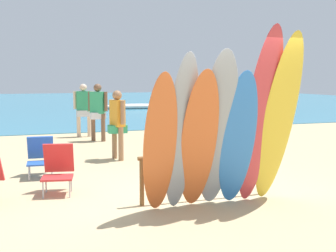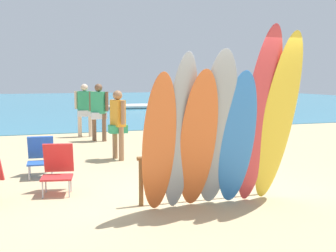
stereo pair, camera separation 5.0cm
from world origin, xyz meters
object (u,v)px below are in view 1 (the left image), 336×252
surfboard_orange_0 (160,144)px  beach_chair_red (58,167)px  beachgoer_near_rack (198,113)px  surfboard_rack (206,164)px  beachgoer_strolling (168,113)px  beachgoer_by_water (84,106)px  beachgoer_midbeach (117,120)px  surfboard_yellow_6 (279,120)px  surfboard_grey_1 (181,133)px  surfboard_blue_4 (238,139)px  distant_boat (136,106)px  surfboard_grey_3 (218,130)px  beach_chair_blue (40,155)px  surfboard_red_5 (260,117)px  beachgoer_photographing (98,108)px  surfboard_orange_2 (199,140)px

surfboard_orange_0 → beach_chair_red: size_ratio=2.51×
surfboard_orange_0 → beachgoer_near_rack: (2.84, 5.32, -0.05)m
surfboard_rack → beachgoer_strolling: (1.54, 6.30, 0.31)m
beach_chair_red → beachgoer_by_water: bearing=88.8°
surfboard_orange_0 → beachgoer_midbeach: (0.36, 4.32, -0.07)m
surfboard_orange_0 → surfboard_yellow_6: (1.86, -0.10, 0.29)m
surfboard_orange_0 → surfboard_yellow_6: size_ratio=0.77×
surfboard_grey_1 → surfboard_rack: bearing=34.6°
surfboard_grey_1 → beachgoer_midbeach: bearing=85.7°
beachgoer_by_water → surfboard_rack: bearing=108.5°
surfboard_orange_0 → surfboard_yellow_6: 1.89m
beach_chair_red → surfboard_blue_4: bearing=-23.9°
beach_chair_red → beachgoer_near_rack: bearing=52.3°
surfboard_rack → beach_chair_red: bearing=151.0°
surfboard_orange_0 → surfboard_grey_1: bearing=1.4°
surfboard_rack → distant_boat: (4.22, 20.00, -0.41)m
distant_boat → surfboard_yellow_6: bearing=-99.1°
beachgoer_strolling → surfboard_orange_0: bearing=-159.0°
surfboard_grey_3 → beachgoer_strolling: surfboard_grey_3 is taller
surfboard_grey_1 → beach_chair_blue: bearing=116.4°
surfboard_grey_1 → surfboard_grey_3: size_ratio=0.97×
beachgoer_strolling → surfboard_grey_1: bearing=-156.6°
surfboard_red_5 → surfboard_yellow_6: (0.33, 0.00, -0.04)m
beachgoer_photographing → beachgoer_by_water: (-0.26, 1.15, -0.01)m
surfboard_orange_0 → surfboard_blue_4: size_ratio=0.98×
beachgoer_strolling → beachgoer_photographing: bearing=110.3°
surfboard_rack → surfboard_grey_3: surfboard_grey_3 is taller
surfboard_orange_0 → beachgoer_by_water: 8.69m
surfboard_red_5 → beachgoer_strolling: size_ratio=1.82×
surfboard_yellow_6 → beach_chair_red: size_ratio=3.27×
distant_boat → beachgoer_photographing: bearing=-109.8°
surfboard_orange_2 → surfboard_blue_4: (0.63, -0.01, -0.01)m
surfboard_orange_0 → distant_boat: 21.13m
surfboard_red_5 → surfboard_rack: bearing=133.1°
surfboard_rack → distant_boat: surfboard_rack is taller
surfboard_grey_1 → surfboard_red_5: size_ratio=0.85×
surfboard_grey_3 → beach_chair_blue: 3.97m
surfboard_orange_0 → beach_chair_blue: bearing=117.6°
surfboard_rack → beachgoer_by_water: (-0.71, 8.21, 0.43)m
surfboard_yellow_6 → surfboard_red_5: bearing=177.3°
surfboard_grey_3 → beachgoer_by_water: surfboard_grey_3 is taller
surfboard_orange_0 → surfboard_orange_2: surfboard_orange_2 is taller
surfboard_orange_0 → surfboard_grey_1: surfboard_grey_1 is taller
surfboard_orange_0 → surfboard_blue_4: 1.22m
beachgoer_by_water → beach_chair_red: (-1.48, -7.00, -0.57)m
beachgoer_midbeach → surfboard_blue_4: bearing=176.4°
surfboard_rack → beach_chair_blue: 3.55m
surfboard_grey_1 → beachgoer_by_water: size_ratio=1.35×
surfboard_yellow_6 → beachgoer_photographing: bearing=96.9°
surfboard_grey_1 → distant_boat: (4.82, 20.48, -0.99)m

